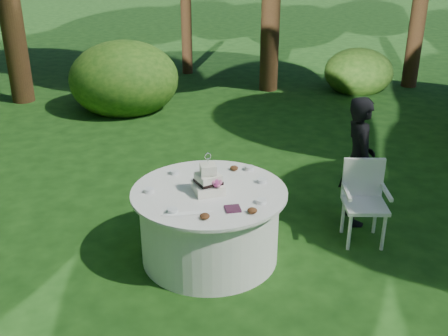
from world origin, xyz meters
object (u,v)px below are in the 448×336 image
Objects in this scene: chair at (364,195)px; table at (210,224)px; napkins at (233,209)px; cake at (208,182)px; guest at (358,161)px.

table is at bearing -177.37° from chair.
napkins is 0.44m from cake.
chair is (1.56, 0.52, -0.26)m from napkins.
guest reaches higher than table.
napkins is at bearing -67.84° from cake.
cake is 0.46× the size of chair.
napkins is 1.66m from chair.
chair reaches higher than table.
guest is 1.67× the size of chair.
chair is at bearing 3.98° from cake.
table is (-1.78, -0.46, -0.36)m from guest.
table is 0.50m from cake.
table is 1.73× the size of chair.
chair is (-0.08, -0.38, -0.23)m from guest.
napkins is 0.61m from table.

